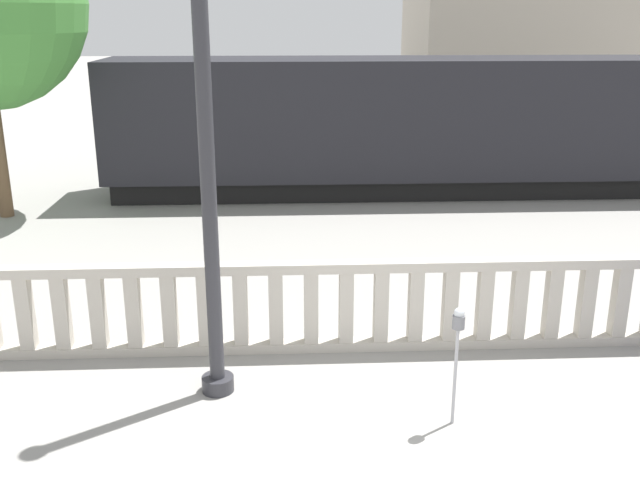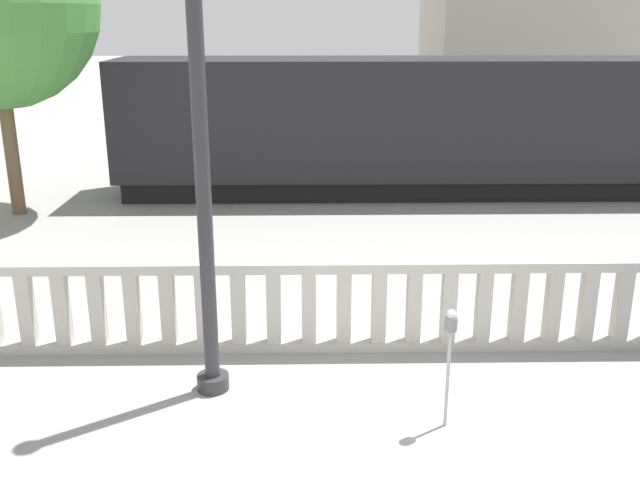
# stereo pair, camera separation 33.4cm
# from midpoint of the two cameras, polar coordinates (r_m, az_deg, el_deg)

# --- Properties ---
(balustrade) EXTENTS (16.13, 0.24, 1.35)m
(balustrade) POSITION_cam_midpoint_polar(r_m,az_deg,el_deg) (10.29, 4.26, -5.34)
(balustrade) COLOR #BCB5A8
(balustrade) RESTS_ON ground
(lamppost) EXTENTS (0.42, 0.42, 5.37)m
(lamppost) POSITION_cam_midpoint_polar(r_m,az_deg,el_deg) (8.65, -8.19, 3.22)
(lamppost) COLOR #2D2D33
(lamppost) RESTS_ON ground
(parking_meter) EXTENTS (0.15, 0.15, 1.50)m
(parking_meter) POSITION_cam_midpoint_polar(r_m,az_deg,el_deg) (8.39, 11.51, -7.59)
(parking_meter) COLOR #99999E
(parking_meter) RESTS_ON ground
(train_near) EXTENTS (18.32, 2.66, 4.19)m
(train_near) POSITION_cam_midpoint_polar(r_m,az_deg,el_deg) (19.67, 12.42, 9.08)
(train_near) COLOR black
(train_near) RESTS_ON ground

